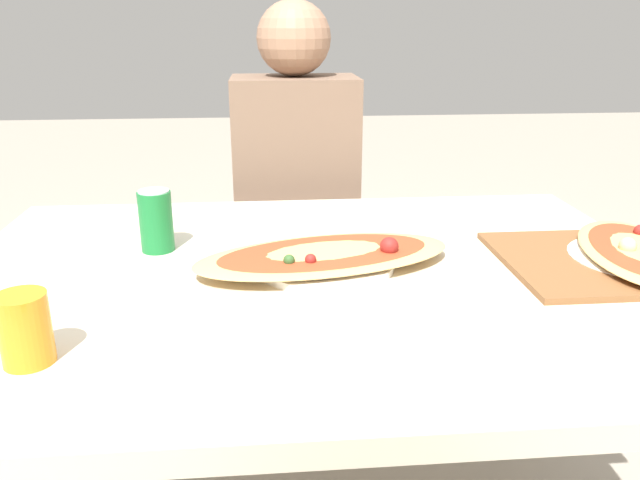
{
  "coord_description": "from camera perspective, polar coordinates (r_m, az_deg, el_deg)",
  "views": [
    {
      "loc": [
        -0.08,
        -1.07,
        1.16
      ],
      "look_at": [
        0.01,
        0.01,
        0.78
      ],
      "focal_mm": 35.0,
      "sensor_mm": 36.0,
      "label": 1
    }
  ],
  "objects": [
    {
      "name": "dining_table",
      "position": [
        1.18,
        -0.45,
        -5.68
      ],
      "size": [
        1.35,
        0.98,
        0.72
      ],
      "color": "beige",
      "rests_on": "ground_plane"
    },
    {
      "name": "chair_far_seated",
      "position": [
        2.0,
        -2.2,
        0.07
      ],
      "size": [
        0.4,
        0.4,
        0.86
      ],
      "rotation": [
        0.0,
        0.0,
        3.14
      ],
      "color": "#3F2D1E",
      "rests_on": "ground_plane"
    },
    {
      "name": "person_seated",
      "position": [
        1.83,
        -2.12,
        5.41
      ],
      "size": [
        0.35,
        0.27,
        1.22
      ],
      "rotation": [
        0.0,
        0.0,
        3.14
      ],
      "color": "#2D2D38",
      "rests_on": "ground_plane"
    },
    {
      "name": "pizza_main",
      "position": [
        1.17,
        0.47,
        -1.54
      ],
      "size": [
        0.53,
        0.32,
        0.06
      ],
      "color": "white",
      "rests_on": "dining_table"
    },
    {
      "name": "soda_can",
      "position": [
        1.29,
        -14.76,
        1.71
      ],
      "size": [
        0.07,
        0.07,
        0.12
      ],
      "color": "#197233",
      "rests_on": "dining_table"
    },
    {
      "name": "drink_glass",
      "position": [
        0.93,
        -25.38,
        -7.36
      ],
      "size": [
        0.07,
        0.07,
        0.1
      ],
      "color": "orange",
      "rests_on": "dining_table"
    },
    {
      "name": "serving_tray",
      "position": [
        1.31,
        24.25,
        -1.78
      ],
      "size": [
        0.37,
        0.34,
        0.01
      ],
      "color": "brown",
      "rests_on": "dining_table"
    },
    {
      "name": "pizza_second",
      "position": [
        1.34,
        26.99,
        -1.08
      ],
      "size": [
        0.29,
        0.42,
        0.06
      ],
      "color": "white",
      "rests_on": "dining_table"
    }
  ]
}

